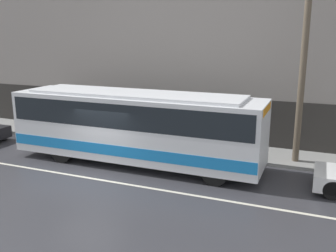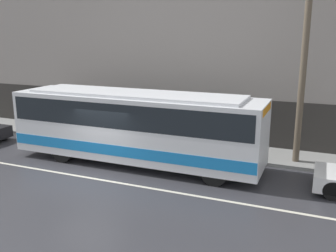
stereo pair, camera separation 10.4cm
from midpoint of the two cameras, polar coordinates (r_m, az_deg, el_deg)
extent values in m
plane|color=#333338|center=(15.08, -11.64, -7.77)|extent=(60.00, 60.00, 0.00)
cube|color=gray|center=(19.35, -2.98, -2.41)|extent=(60.00, 2.46, 0.16)
cube|color=gray|center=(19.85, -1.40, 12.03)|extent=(60.00, 0.30, 9.73)
cube|color=#2D2B28|center=(20.14, -1.53, 1.58)|extent=(60.00, 0.06, 2.43)
cube|color=beige|center=(15.08, -11.64, -7.75)|extent=(54.00, 0.14, 0.01)
cube|color=silver|center=(16.04, -4.80, 0.03)|extent=(10.88, 2.59, 2.64)
cube|color=#1972BF|center=(16.23, -4.75, -2.61)|extent=(10.82, 2.61, 0.45)
cube|color=black|center=(15.90, -4.85, 2.27)|extent=(10.55, 2.61, 1.00)
cube|color=orange|center=(14.18, 14.85, 2.49)|extent=(0.12, 1.94, 0.28)
cube|color=silver|center=(15.77, -4.90, 4.92)|extent=(9.25, 2.20, 0.12)
cylinder|color=black|center=(14.02, 7.29, -7.09)|extent=(0.99, 0.28, 0.99)
cylinder|color=black|center=(16.11, 9.45, -4.39)|extent=(0.99, 0.28, 0.99)
cylinder|color=black|center=(17.04, -15.64, -3.71)|extent=(0.99, 0.28, 0.99)
cylinder|color=black|center=(18.79, -11.40, -1.85)|extent=(0.99, 0.28, 0.99)
cylinder|color=black|center=(13.98, 24.03, -9.00)|extent=(0.67, 0.20, 0.67)
cylinder|color=black|center=(15.52, 23.95, -6.77)|extent=(0.67, 0.20, 0.67)
cylinder|color=black|center=(22.05, -23.77, -0.98)|extent=(0.60, 0.20, 0.60)
cylinder|color=brown|center=(16.32, 20.19, 9.48)|extent=(0.27, 0.27, 8.64)
cylinder|color=maroon|center=(20.15, -11.89, 0.15)|extent=(0.36, 0.36, 1.33)
sphere|color=tan|center=(19.98, -12.00, 2.35)|extent=(0.24, 0.24, 0.24)
camera|label=1|loc=(0.05, -89.81, 0.05)|focal=40.00mm
camera|label=2|loc=(0.05, 90.19, -0.05)|focal=40.00mm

